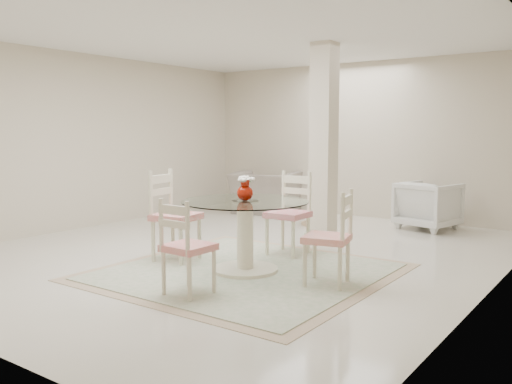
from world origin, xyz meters
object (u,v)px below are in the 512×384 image
Objects in this scene: red_vase at (245,188)px; dining_chair_north at (291,207)px; armchair_white at (428,205)px; dining_chair_south at (184,240)px; dining_table at (245,236)px; recliner_taupe at (265,193)px; dining_chair_west at (171,209)px; column at (324,143)px; dining_chair_east at (334,231)px; side_table at (317,209)px.

dining_chair_north is at bearing 93.52° from red_vase.
dining_chair_south is at bearing 95.15° from armchair_white.
red_vase is 0.33× the size of armchair_white.
dining_table is at bearing 92.04° from armchair_white.
armchair_white is (0.70, 4.73, -0.16)m from dining_chair_south.
recliner_taupe is at bearing 14.84° from armchair_white.
dining_chair_south is 5.20m from recliner_taupe.
dining_table is 1.15× the size of dining_chair_west.
dining_chair_north is 1.45m from dining_chair_west.
column is 2.33× the size of recliner_taupe.
dining_chair_west is at bearing -176.01° from dining_table.
column is 2.48m from dining_chair_east.
dining_chair_west is (-1.02, -0.07, -0.29)m from red_vase.
dining_chair_south is (0.06, -1.01, 0.13)m from dining_table.
dining_chair_west is (-2.04, -0.15, 0.06)m from dining_chair_east.
side_table is (-0.76, 2.03, -0.33)m from dining_chair_north.
side_table is (-1.58, -0.67, -0.12)m from armchair_white.
dining_chair_east is at bearing 4.28° from dining_table.
side_table is (1.42, -0.60, -0.12)m from recliner_taupe.
side_table is at bearing 105.13° from dining_table.
red_vase is (0.00, -0.00, 0.51)m from dining_table.
side_table is at bearing 36.41° from armchair_white.
recliner_taupe is at bearing 128.32° from dining_chair_north.
dining_table reaches higher than armchair_white.
recliner_taupe is at bearing -151.06° from dining_chair_east.
dining_chair_east reaches higher than red_vase.
dining_table is at bearing -94.59° from dining_chair_west.
armchair_white is (1.78, 3.78, -0.25)m from dining_chair_west.
red_vase is at bearing -85.50° from dining_chair_south.
dining_chair_north is 1.12× the size of dining_chair_south.
recliner_taupe is at bearing 157.24° from side_table.
dining_chair_north is (-0.06, 1.02, 0.19)m from dining_table.
armchair_white is (0.82, 2.69, -0.22)m from dining_chair_north.
dining_chair_east is 2.04m from dining_chair_west.
dining_table is 3.79m from armchair_white.
column reaches higher than red_vase.
dining_chair_west is 1.01× the size of recliner_taupe.
red_vase is 1.07m from dining_chair_west.
dining_chair_east reaches higher than dining_table.
dining_chair_south is at bearing -86.73° from red_vase.
dining_chair_north is (0.13, -1.06, -0.76)m from column.
column reaches higher than recliner_taupe.
dining_chair_south reaches higher than armchair_white.
column is 2.32× the size of dining_chair_west.
column reaches higher than dining_chair_north.
armchair_white is 1.48× the size of side_table.
dining_chair_west is 4.19m from armchair_white.
dining_table reaches higher than recliner_taupe.
armchair_white is at bearing 78.52° from dining_table.
red_vase is 0.48× the size of side_table.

